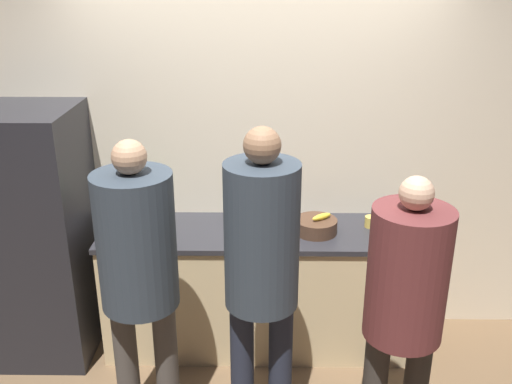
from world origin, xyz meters
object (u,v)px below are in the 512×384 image
Objects in this scene: person_right at (405,297)px; utensil_crock at (243,208)px; bottle_dark at (125,204)px; bottle_amber at (124,225)px; person_left at (138,263)px; fruit_bowl at (316,226)px; potted_plant at (146,200)px; refrigerator at (36,236)px; person_center at (262,262)px; cup_yellow at (370,222)px.

utensil_crock is at bearing 125.14° from person_right.
utensil_crock reaches higher than bottle_dark.
person_right is 1.81m from bottle_amber.
person_left is 1.07m from bottle_dark.
potted_plant is (-1.15, 0.21, 0.09)m from fruit_bowl.
refrigerator reaches higher than person_right.
utensil_crock is at bearing 9.91° from refrigerator.
potted_plant is (0.16, -0.02, 0.04)m from bottle_dark.
bottle_amber is (-1.59, 0.86, -0.01)m from person_right.
refrigerator is 0.94× the size of person_center.
potted_plant reaches higher than cup_yellow.
refrigerator is 22.35× the size of cup_yellow.
utensil_crock is 1.08× the size of bottle_dark.
fruit_bowl is (1.85, 0.01, 0.08)m from refrigerator.
fruit_bowl is 1.10× the size of bottle_dark.
person_left reaches higher than refrigerator.
person_left is 6.29× the size of fruit_bowl.
person_center is 7.28× the size of bottle_amber.
fruit_bowl is 3.62× the size of cup_yellow.
utensil_crock is (-0.49, 0.23, 0.03)m from fruit_bowl.
fruit_bowl is at bearing 110.02° from person_right.
bottle_dark is at bearing 179.61° from utensil_crock.
person_left is 1.07× the size of person_right.
person_right reaches higher than potted_plant.
refrigerator is 6.17× the size of fruit_bowl.
potted_plant reaches higher than fruit_bowl.
person_center is at bearing -113.18° from fruit_bowl.
bottle_amber is 3.27× the size of cup_yellow.
person_left is at bearing -42.08° from refrigerator.
bottle_dark is 3.31× the size of cup_yellow.
bottle_amber reaches higher than fruit_bowl.
person_center is at bearing -28.67° from refrigerator.
person_center reaches higher than bottle_dark.
bottle_dark is at bearing 169.98° from fruit_bowl.
fruit_bowl is 1.11× the size of bottle_amber.
potted_plant is at bearing -9.04° from bottle_dark.
fruit_bowl is at bearing -24.84° from utensil_crock.
person_right is 5.87× the size of fruit_bowl.
person_center reaches higher than person_left.
refrigerator is 2.23m from cup_yellow.
person_center is at bearing 169.09° from person_right.
bottle_amber is 1.62m from cup_yellow.
fruit_bowl is at bearing -166.11° from cup_yellow.
person_right reaches higher than cup_yellow.
person_right reaches higher than bottle_dark.
person_center is 6.57× the size of fruit_bowl.
refrigerator reaches higher than bottle_amber.
person_center is 7.20× the size of bottle_dark.
fruit_bowl is 1.06× the size of potted_plant.
fruit_bowl is at bearing -10.02° from bottle_dark.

